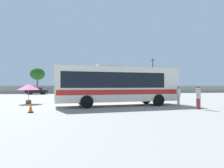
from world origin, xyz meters
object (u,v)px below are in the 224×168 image
vendor_umbrella_near_gate_pink (29,87)px  traffic_cone_on_apron (31,108)px  utility_pole_near (153,75)px  coach_bus_cream_red (117,84)px  passenger_waiting_on_apron (198,96)px  parked_car_leftmost_black (36,91)px  roadside_tree_midright (110,77)px  roadside_tree_left (37,74)px  roadside_tree_midleft (85,73)px  parked_car_second_silver (65,90)px  attendant_by_bus_door (179,95)px  parked_car_third_silver (98,90)px

vendor_umbrella_near_gate_pink → traffic_cone_on_apron: 7.12m
utility_pole_near → traffic_cone_on_apron: 40.57m
coach_bus_cream_red → passenger_waiting_on_apron: (5.75, -3.53, -0.97)m
parked_car_leftmost_black → traffic_cone_on_apron: (5.90, -28.57, -0.45)m
traffic_cone_on_apron → utility_pole_near: bearing=57.4°
passenger_waiting_on_apron → roadside_tree_midright: size_ratio=0.28×
roadside_tree_left → traffic_cone_on_apron: bearing=-78.6°
roadside_tree_midleft → vendor_umbrella_near_gate_pink: bearing=-100.8°
parked_car_second_silver → roadside_tree_midright: bearing=43.8°
coach_bus_cream_red → passenger_waiting_on_apron: coach_bus_cream_red is taller
vendor_umbrella_near_gate_pink → parked_car_second_silver: 21.50m
parked_car_leftmost_black → utility_pole_near: size_ratio=0.48×
passenger_waiting_on_apron → utility_pole_near: 35.56m
attendant_by_bus_door → roadside_tree_left: size_ratio=0.27×
vendor_umbrella_near_gate_pink → parked_car_leftmost_black: 22.21m
utility_pole_near → roadside_tree_midright: size_ratio=1.46×
parked_car_second_silver → roadside_tree_midleft: size_ratio=0.61×
attendant_by_bus_door → roadside_tree_midleft: bearing=101.7°
roadside_tree_midleft → roadside_tree_midright: size_ratio=1.19×
coach_bus_cream_red → roadside_tree_midright: size_ratio=1.84×
parked_car_third_silver → traffic_cone_on_apron: 30.02m
coach_bus_cream_red → roadside_tree_left: bearing=112.2°
passenger_waiting_on_apron → roadside_tree_midright: bearing=91.3°
attendant_by_bus_door → roadside_tree_midleft: 37.83m
vendor_umbrella_near_gate_pink → parked_car_third_silver: (8.88, 22.44, -0.87)m
attendant_by_bus_door → parked_car_second_silver: size_ratio=0.40×
coach_bus_cream_red → roadside_tree_midleft: 35.91m
parked_car_second_silver → roadside_tree_left: 13.58m
passenger_waiting_on_apron → parked_car_leftmost_black: passenger_waiting_on_apron is taller
passenger_waiting_on_apron → roadside_tree_left: bearing=117.5°
roadside_tree_midright → utility_pole_near: bearing=-26.3°
vendor_umbrella_near_gate_pink → roadside_tree_left: (-5.94, 31.77, 3.18)m
parked_car_leftmost_black → roadside_tree_midleft: bearing=45.8°
roadside_tree_midright → traffic_cone_on_apron: bearing=-106.2°
roadside_tree_midright → roadside_tree_midleft: bearing=180.0°
attendant_by_bus_door → parked_car_leftmost_black: (-17.84, 26.27, -0.24)m
attendant_by_bus_door → roadside_tree_midright: (-0.55, 36.80, 3.12)m
parked_car_leftmost_black → roadside_tree_left: roadside_tree_left is taller
coach_bus_cream_red → vendor_umbrella_near_gate_pink: (-8.39, 3.33, -0.30)m
traffic_cone_on_apron → attendant_by_bus_door: bearing=10.9°
roadside_tree_left → roadside_tree_midright: size_ratio=1.05×
coach_bus_cream_red → parked_car_leftmost_black: size_ratio=2.65×
vendor_umbrella_near_gate_pink → roadside_tree_midleft: roadside_tree_midleft is taller
coach_bus_cream_red → parked_car_leftmost_black: bearing=116.3°
roadside_tree_left → roadside_tree_midleft: 12.15m
passenger_waiting_on_apron → parked_car_third_silver: size_ratio=0.40×
roadside_tree_left → roadside_tree_midright: bearing=1.7°
coach_bus_cream_red → parked_car_leftmost_black: 28.08m
coach_bus_cream_red → roadside_tree_midright: bearing=82.2°
roadside_tree_midleft → parked_car_leftmost_black: bearing=-134.2°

